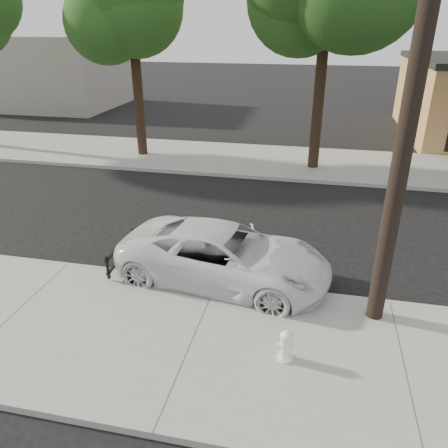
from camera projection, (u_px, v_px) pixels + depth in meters
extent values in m
plane|color=black|center=(233.00, 247.00, 12.50)|extent=(120.00, 120.00, 0.00)
cube|color=gray|center=(192.00, 343.00, 8.66)|extent=(90.00, 4.40, 0.15)
cube|color=gray|center=(269.00, 161.00, 20.01)|extent=(90.00, 5.00, 0.15)
cube|color=#9E9B93|center=(217.00, 284.00, 10.61)|extent=(90.00, 0.12, 0.16)
cube|color=gray|center=(25.00, 71.00, 32.99)|extent=(14.00, 8.00, 5.00)
cylinder|color=black|center=(412.00, 100.00, 7.47)|extent=(0.34, 0.34, 9.00)
cylinder|color=black|center=(139.00, 108.00, 19.96)|extent=(0.44, 0.44, 4.25)
sphere|color=#124115|center=(133.00, 24.00, 18.47)|extent=(4.20, 4.20, 4.20)
cylinder|color=black|center=(318.00, 111.00, 17.98)|extent=(0.44, 0.44, 4.75)
sphere|color=#124115|center=(327.00, 3.00, 16.30)|extent=(4.80, 4.80, 4.80)
imported|color=white|center=(225.00, 256.00, 10.58)|extent=(5.41, 3.04, 1.43)
cylinder|color=white|center=(285.00, 358.00, 8.14)|extent=(0.30, 0.30, 0.06)
cylinder|color=white|center=(286.00, 348.00, 8.04)|extent=(0.22, 0.22, 0.51)
ellipsoid|color=white|center=(287.00, 336.00, 7.93)|extent=(0.24, 0.24, 0.17)
cylinder|color=white|center=(286.00, 346.00, 8.02)|extent=(0.33, 0.15, 0.10)
cylinder|color=white|center=(286.00, 346.00, 8.02)|extent=(0.15, 0.19, 0.13)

